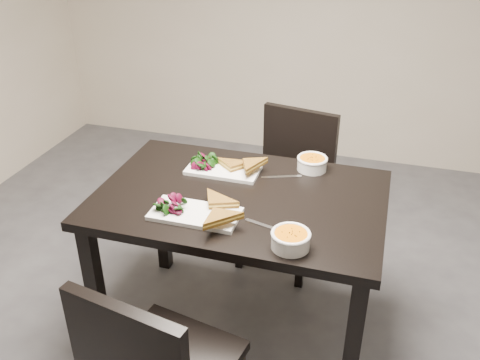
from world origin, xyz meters
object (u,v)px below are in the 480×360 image
at_px(table, 240,214).
at_px(soup_bowl_near, 291,239).
at_px(chair_far, 290,179).
at_px(soup_bowl_far, 312,163).
at_px(plate_near, 195,214).
at_px(plate_far, 223,170).

distance_m(table, soup_bowl_near, 0.43).
height_order(chair_far, soup_bowl_far, chair_far).
bearing_deg(plate_near, soup_bowl_near, -13.56).
xyz_separation_m(table, chair_far, (0.09, 0.67, -0.17)).
distance_m(soup_bowl_near, soup_bowl_far, 0.61).
bearing_deg(plate_near, soup_bowl_far, 54.29).
xyz_separation_m(plate_near, soup_bowl_far, (0.37, 0.52, 0.03)).
bearing_deg(chair_far, soup_bowl_near, -68.24).
bearing_deg(chair_far, plate_far, -102.99).
xyz_separation_m(soup_bowl_near, soup_bowl_far, (-0.03, 0.61, -0.00)).
height_order(plate_near, soup_bowl_far, soup_bowl_far).
distance_m(plate_far, soup_bowl_far, 0.41).
bearing_deg(soup_bowl_far, soup_bowl_near, -87.39).
xyz_separation_m(table, plate_far, (-0.13, 0.17, 0.11)).
distance_m(soup_bowl_near, plate_far, 0.63).
bearing_deg(table, soup_bowl_far, 51.20).
bearing_deg(soup_bowl_far, chair_far, 114.23).
distance_m(chair_far, soup_bowl_near, 1.04).
bearing_deg(soup_bowl_far, plate_far, -160.35).
height_order(plate_near, plate_far, plate_near).
bearing_deg(plate_far, soup_bowl_far, 19.65).
relative_size(chair_far, plate_far, 2.60).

